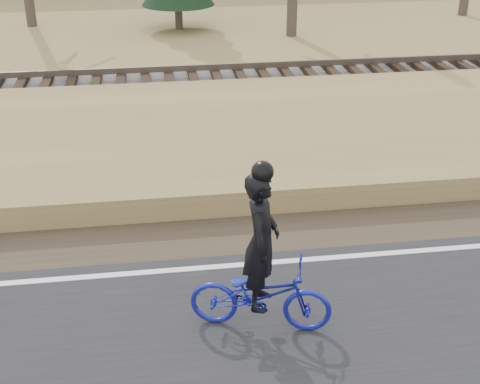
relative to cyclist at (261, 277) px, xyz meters
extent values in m
cube|color=olive|center=(5.36, 5.44, -0.57)|extent=(120.00, 5.00, 0.44)
cube|color=slate|center=(5.36, 9.24, -0.56)|extent=(120.00, 3.00, 0.45)
cube|color=black|center=(5.36, 9.24, -0.27)|extent=(120.00, 2.40, 0.14)
cube|color=brown|center=(5.36, 8.52, -0.12)|extent=(120.00, 0.07, 0.15)
cube|color=brown|center=(5.36, 9.96, -0.12)|extent=(120.00, 0.07, 0.15)
imported|color=#151A95|center=(0.00, 0.00, -0.26)|extent=(1.86, 1.07, 0.93)
imported|color=black|center=(0.00, 0.00, 0.50)|extent=(0.58, 0.73, 1.76)
sphere|color=black|center=(0.00, 0.00, 1.40)|extent=(0.26, 0.26, 0.26)
cylinder|color=#453B32|center=(0.11, 17.63, -0.21)|extent=(0.28, 0.28, 1.16)
camera|label=1|loc=(-1.25, -6.74, 4.49)|focal=50.00mm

